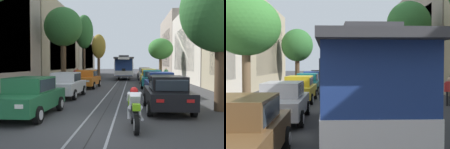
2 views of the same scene
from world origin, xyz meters
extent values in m
plane|color=#38383A|center=(0.00, 21.21, 0.00)|extent=(160.00, 160.00, 0.00)
cube|color=gray|center=(-0.53, 24.52, 0.01)|extent=(0.08, 61.04, 0.01)
cube|color=gray|center=(0.53, 24.52, 0.01)|extent=(0.08, 61.04, 0.01)
cube|color=black|center=(0.00, 24.52, 0.00)|extent=(0.03, 61.04, 0.01)
cube|color=gray|center=(-10.36, 6.84, 5.03)|extent=(5.86, 17.38, 10.06)
cube|color=#2D3842|center=(-7.45, 6.84, 4.53)|extent=(0.04, 12.38, 6.04)
cube|color=tan|center=(9.86, 6.84, 4.24)|extent=(4.87, 17.38, 8.49)
cube|color=#2D3842|center=(7.45, 6.84, 3.82)|extent=(0.04, 12.38, 5.09)
cube|color=#1E6038|center=(-2.96, 1.62, 0.65)|extent=(1.85, 4.32, 0.66)
cube|color=#1E6038|center=(-2.96, 1.77, 1.28)|extent=(1.50, 2.08, 0.60)
cube|color=#2D3842|center=(-2.97, 0.93, 1.26)|extent=(1.33, 0.24, 0.47)
cube|color=#2D3842|center=(-2.95, 2.95, 1.26)|extent=(1.30, 0.21, 0.45)
cube|color=#2D3842|center=(-2.21, 1.76, 1.28)|extent=(0.05, 1.81, 0.47)
cube|color=#2D3842|center=(-3.71, 1.78, 1.28)|extent=(0.05, 1.81, 0.47)
cube|color=white|center=(-2.43, -0.54, 0.75)|extent=(0.28, 0.04, 0.14)
cube|color=#B21414|center=(-2.38, 3.78, 0.75)|extent=(0.28, 0.04, 0.12)
cube|color=white|center=(-3.54, -0.53, 0.75)|extent=(0.28, 0.04, 0.14)
cube|color=#B21414|center=(-3.50, 3.79, 0.75)|extent=(0.28, 0.04, 0.12)
cylinder|color=black|center=(-2.10, 0.28, 0.32)|extent=(0.21, 0.64, 0.64)
cylinder|color=silver|center=(-1.99, 0.28, 0.32)|extent=(0.02, 0.35, 0.35)
cylinder|color=black|center=(-3.86, 0.30, 0.32)|extent=(0.21, 0.64, 0.64)
cylinder|color=silver|center=(-3.97, 0.30, 0.32)|extent=(0.02, 0.35, 0.35)
cylinder|color=black|center=(-2.07, 2.95, 0.32)|extent=(0.21, 0.64, 0.64)
cylinder|color=silver|center=(-1.96, 2.94, 0.32)|extent=(0.02, 0.35, 0.35)
cylinder|color=black|center=(-3.83, 2.96, 0.32)|extent=(0.21, 0.64, 0.64)
cylinder|color=silver|center=(-3.94, 2.97, 0.32)|extent=(0.02, 0.35, 0.35)
cube|color=silver|center=(-3.03, 7.71, 0.65)|extent=(1.86, 4.33, 0.66)
cube|color=silver|center=(-3.02, 7.86, 1.28)|extent=(1.51, 2.09, 0.60)
cube|color=#2D3842|center=(-3.04, 7.02, 1.26)|extent=(1.34, 0.24, 0.47)
cube|color=#2D3842|center=(-3.01, 9.04, 1.26)|extent=(1.30, 0.22, 0.45)
cube|color=#2D3842|center=(-2.28, 7.85, 1.28)|extent=(0.06, 1.81, 0.47)
cube|color=#2D3842|center=(-3.77, 7.87, 1.28)|extent=(0.06, 1.81, 0.47)
cube|color=white|center=(-2.50, 5.54, 0.75)|extent=(0.28, 0.04, 0.14)
cube|color=#B21414|center=(-2.44, 9.86, 0.75)|extent=(0.28, 0.04, 0.12)
cube|color=white|center=(-3.62, 5.56, 0.75)|extent=(0.28, 0.04, 0.14)
cube|color=#B21414|center=(-3.55, 9.88, 0.75)|extent=(0.28, 0.04, 0.12)
cylinder|color=black|center=(-2.17, 6.37, 0.32)|extent=(0.21, 0.64, 0.64)
cylinder|color=silver|center=(-2.06, 6.36, 0.32)|extent=(0.03, 0.35, 0.35)
cylinder|color=black|center=(-3.93, 6.39, 0.32)|extent=(0.21, 0.64, 0.64)
cylinder|color=silver|center=(-4.04, 6.39, 0.32)|extent=(0.03, 0.35, 0.35)
cylinder|color=black|center=(-2.13, 9.03, 0.32)|extent=(0.21, 0.64, 0.64)
cylinder|color=silver|center=(-2.02, 9.03, 0.32)|extent=(0.03, 0.35, 0.35)
cylinder|color=black|center=(-3.89, 9.06, 0.32)|extent=(0.21, 0.64, 0.64)
cylinder|color=silver|center=(-4.00, 9.06, 0.32)|extent=(0.03, 0.35, 0.35)
cube|color=orange|center=(-2.81, 14.23, 0.65)|extent=(2.00, 4.38, 0.66)
cube|color=orange|center=(-2.80, 14.38, 1.28)|extent=(1.57, 2.13, 0.60)
cube|color=#2D3842|center=(-2.84, 13.55, 1.26)|extent=(1.34, 0.28, 0.47)
cube|color=#2D3842|center=(-2.75, 15.57, 1.26)|extent=(1.30, 0.26, 0.45)
cube|color=#2D3842|center=(-2.06, 14.35, 1.28)|extent=(0.11, 1.81, 0.47)
cube|color=#2D3842|center=(-3.55, 14.42, 1.28)|extent=(0.11, 1.81, 0.47)
cube|color=white|center=(-2.35, 12.05, 0.75)|extent=(0.28, 0.05, 0.14)
cube|color=#B21414|center=(-2.15, 16.37, 0.75)|extent=(0.28, 0.05, 0.12)
cube|color=white|center=(-3.47, 12.10, 0.75)|extent=(0.28, 0.05, 0.14)
cube|color=#B21414|center=(-3.27, 16.42, 0.75)|extent=(0.28, 0.05, 0.12)
cylinder|color=black|center=(-1.99, 12.86, 0.32)|extent=(0.23, 0.65, 0.64)
cylinder|color=silver|center=(-1.88, 12.86, 0.32)|extent=(0.04, 0.35, 0.35)
cylinder|color=black|center=(-3.75, 12.94, 0.32)|extent=(0.23, 0.65, 0.64)
cylinder|color=silver|center=(-3.86, 12.95, 0.32)|extent=(0.04, 0.35, 0.35)
cylinder|color=black|center=(-1.87, 15.52, 0.32)|extent=(0.23, 0.65, 0.64)
cylinder|color=silver|center=(-1.76, 15.52, 0.32)|extent=(0.04, 0.35, 0.35)
cylinder|color=black|center=(-3.63, 15.61, 0.32)|extent=(0.23, 0.65, 0.64)
cylinder|color=silver|center=(-3.74, 15.61, 0.32)|extent=(0.04, 0.35, 0.35)
cube|color=black|center=(2.78, 3.30, 0.65)|extent=(1.86, 4.33, 0.66)
cube|color=black|center=(2.78, 3.15, 1.28)|extent=(1.51, 2.09, 0.60)
cube|color=#2D3842|center=(2.77, 3.99, 1.26)|extent=(1.34, 0.24, 0.47)
cube|color=#2D3842|center=(2.80, 1.97, 1.26)|extent=(1.30, 0.22, 0.45)
cube|color=#2D3842|center=(2.03, 3.14, 1.28)|extent=(0.06, 1.81, 0.47)
cube|color=#2D3842|center=(3.53, 3.16, 1.28)|extent=(0.06, 1.81, 0.47)
cube|color=white|center=(2.19, 5.45, 0.75)|extent=(0.28, 0.04, 0.14)
cube|color=#B21414|center=(2.25, 1.13, 0.75)|extent=(0.28, 0.04, 0.12)
cube|color=white|center=(3.30, 5.47, 0.75)|extent=(0.28, 0.04, 0.14)
cube|color=#B21414|center=(3.37, 1.15, 0.75)|extent=(0.28, 0.04, 0.12)
cylinder|color=black|center=(1.88, 4.62, 0.32)|extent=(0.21, 0.64, 0.64)
cylinder|color=silver|center=(1.77, 4.62, 0.32)|extent=(0.03, 0.35, 0.35)
cylinder|color=black|center=(3.64, 4.65, 0.32)|extent=(0.21, 0.64, 0.64)
cylinder|color=silver|center=(3.75, 4.65, 0.32)|extent=(0.03, 0.35, 0.35)
cylinder|color=black|center=(1.92, 1.95, 0.32)|extent=(0.21, 0.64, 0.64)
cylinder|color=silver|center=(1.81, 1.95, 0.32)|extent=(0.03, 0.35, 0.35)
cylinder|color=black|center=(3.68, 1.98, 0.32)|extent=(0.21, 0.64, 0.64)
cylinder|color=silver|center=(3.79, 1.98, 0.32)|extent=(0.03, 0.35, 0.35)
cube|color=#233D93|center=(3.05, 9.06, 0.65)|extent=(1.87, 4.33, 0.66)
cube|color=#233D93|center=(3.05, 8.91, 1.28)|extent=(1.51, 2.09, 0.60)
cube|color=#2D3842|center=(3.04, 9.74, 1.26)|extent=(1.34, 0.24, 0.47)
cube|color=#2D3842|center=(3.07, 7.72, 1.26)|extent=(1.30, 0.22, 0.45)
cube|color=#2D3842|center=(2.31, 8.89, 1.28)|extent=(0.06, 1.81, 0.47)
cube|color=#2D3842|center=(3.80, 8.92, 1.28)|extent=(0.06, 1.81, 0.47)
cube|color=white|center=(2.46, 11.21, 0.75)|extent=(0.28, 0.04, 0.14)
cube|color=#B21414|center=(2.53, 6.89, 0.75)|extent=(0.28, 0.04, 0.12)
cube|color=white|center=(3.57, 11.23, 0.75)|extent=(0.28, 0.04, 0.14)
cube|color=#B21414|center=(3.65, 6.91, 0.75)|extent=(0.28, 0.04, 0.12)
cylinder|color=black|center=(2.15, 10.37, 0.32)|extent=(0.21, 0.64, 0.64)
cylinder|color=silver|center=(2.04, 10.37, 0.32)|extent=(0.03, 0.35, 0.35)
cylinder|color=black|center=(3.91, 10.40, 0.32)|extent=(0.21, 0.64, 0.64)
cylinder|color=silver|center=(4.02, 10.41, 0.32)|extent=(0.03, 0.35, 0.35)
cylinder|color=black|center=(2.19, 7.71, 0.32)|extent=(0.21, 0.64, 0.64)
cylinder|color=silver|center=(2.08, 7.71, 0.32)|extent=(0.03, 0.35, 0.35)
cylinder|color=black|center=(3.95, 7.74, 0.32)|extent=(0.21, 0.64, 0.64)
cylinder|color=silver|center=(4.06, 7.74, 0.32)|extent=(0.03, 0.35, 0.35)
cube|color=#196B70|center=(2.94, 14.71, 0.65)|extent=(1.93, 4.35, 0.66)
cube|color=#196B70|center=(2.94, 14.56, 1.28)|extent=(1.54, 2.11, 0.60)
cube|color=#2D3842|center=(2.96, 15.40, 1.26)|extent=(1.34, 0.26, 0.47)
cube|color=#2D3842|center=(2.90, 13.38, 1.26)|extent=(1.30, 0.24, 0.45)
cube|color=#2D3842|center=(2.19, 14.58, 1.28)|extent=(0.08, 1.81, 0.47)
cube|color=#2D3842|center=(3.68, 14.54, 1.28)|extent=(0.08, 1.81, 0.47)
cube|color=white|center=(2.45, 16.88, 0.75)|extent=(0.28, 0.05, 0.14)
cube|color=#B21414|center=(2.32, 12.57, 0.75)|extent=(0.28, 0.05, 0.12)
cube|color=white|center=(3.56, 16.85, 0.75)|extent=(0.28, 0.05, 0.14)
cube|color=#B21414|center=(3.43, 12.53, 0.75)|extent=(0.28, 0.05, 0.12)
cylinder|color=black|center=(2.10, 16.07, 0.32)|extent=(0.22, 0.65, 0.64)
cylinder|color=silver|center=(1.99, 16.07, 0.32)|extent=(0.03, 0.35, 0.35)
cylinder|color=black|center=(3.86, 16.01, 0.32)|extent=(0.22, 0.65, 0.64)
cylinder|color=silver|center=(3.97, 16.01, 0.32)|extent=(0.03, 0.35, 0.35)
cylinder|color=black|center=(2.02, 13.40, 0.32)|extent=(0.22, 0.65, 0.64)
cylinder|color=silver|center=(1.91, 13.41, 0.32)|extent=(0.03, 0.35, 0.35)
cylinder|color=black|center=(3.78, 13.35, 0.32)|extent=(0.22, 0.65, 0.64)
cylinder|color=silver|center=(3.89, 13.35, 0.32)|extent=(0.03, 0.35, 0.35)
cube|color=gold|center=(2.99, 20.03, 0.65)|extent=(1.91, 4.35, 0.66)
cube|color=gold|center=(2.98, 19.88, 1.28)|extent=(1.53, 2.10, 0.60)
cube|color=#2D3842|center=(3.01, 20.72, 1.26)|extent=(1.34, 0.26, 0.47)
cube|color=#2D3842|center=(2.95, 18.70, 1.26)|extent=(1.30, 0.23, 0.45)
cube|color=#2D3842|center=(2.24, 19.90, 1.28)|extent=(0.08, 1.81, 0.47)
cube|color=#2D3842|center=(3.73, 19.86, 1.28)|extent=(0.08, 1.81, 0.47)
cube|color=white|center=(2.49, 22.21, 0.75)|extent=(0.28, 0.05, 0.14)
cube|color=#B21414|center=(2.37, 17.89, 0.75)|extent=(0.28, 0.05, 0.12)
cube|color=white|center=(3.60, 22.18, 0.75)|extent=(0.28, 0.05, 0.14)
cube|color=#B21414|center=(3.49, 17.86, 0.75)|extent=(0.28, 0.05, 0.12)
cylinder|color=black|center=(2.14, 21.39, 0.32)|extent=(0.22, 0.65, 0.64)
cylinder|color=silver|center=(2.03, 21.39, 0.32)|extent=(0.03, 0.35, 0.35)
cylinder|color=black|center=(3.90, 21.34, 0.32)|extent=(0.22, 0.65, 0.64)
cylinder|color=silver|center=(4.01, 21.34, 0.32)|extent=(0.03, 0.35, 0.35)
cylinder|color=black|center=(2.07, 18.72, 0.32)|extent=(0.22, 0.65, 0.64)
cylinder|color=silver|center=(1.96, 18.73, 0.32)|extent=(0.03, 0.35, 0.35)
cylinder|color=black|center=(3.83, 18.68, 0.32)|extent=(0.22, 0.65, 0.64)
cylinder|color=silver|center=(3.94, 18.68, 0.32)|extent=(0.03, 0.35, 0.35)
cube|color=#B7B7BC|center=(2.94, 26.06, 0.65)|extent=(1.82, 4.31, 0.66)
cube|color=#B7B7BC|center=(2.94, 25.91, 1.28)|extent=(1.48, 2.07, 0.60)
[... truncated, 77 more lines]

